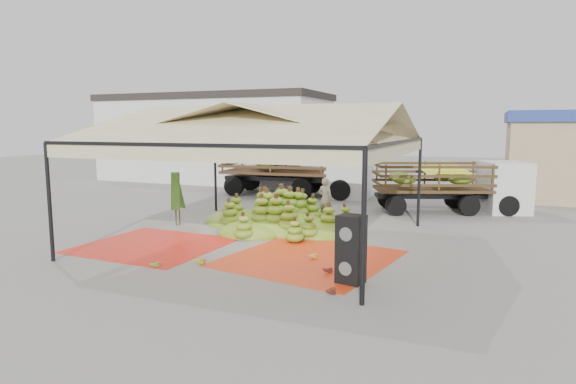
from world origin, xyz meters
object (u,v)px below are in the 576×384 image
at_px(speaker_stack, 351,249).
at_px(vendor, 325,199).
at_px(truck_right, 456,181).
at_px(truck_left, 302,164).
at_px(banana_heap, 278,210).

height_order(speaker_stack, vendor, vendor).
bearing_deg(truck_right, speaker_stack, -120.17).
relative_size(truck_left, truck_right, 1.21).
bearing_deg(speaker_stack, vendor, 125.24).
distance_m(banana_heap, truck_right, 7.75).
height_order(banana_heap, vendor, vendor).
xyz_separation_m(banana_heap, truck_left, (-2.05, 7.67, 0.92)).
xyz_separation_m(speaker_stack, truck_right, (1.55, 10.26, 0.49)).
xyz_separation_m(speaker_stack, vendor, (-2.76, 6.69, 0.02)).
height_order(banana_heap, speaker_stack, speaker_stack).
relative_size(banana_heap, speaker_stack, 3.84).
height_order(banana_heap, truck_right, truck_right).
relative_size(banana_heap, truck_right, 0.93).
height_order(vendor, truck_right, truck_right).
bearing_deg(speaker_stack, truck_right, 94.23).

